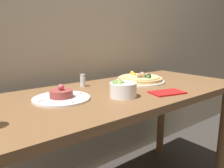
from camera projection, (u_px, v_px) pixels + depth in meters
name	position (u px, v px, depth m)	size (l,w,h in m)	color
dining_table	(121.00, 108.00, 1.19)	(1.48, 0.64, 0.73)	brown
pizza_plate	(140.00, 79.00, 1.37)	(0.30, 0.30, 0.07)	white
tartare_plate	(61.00, 97.00, 0.98)	(0.26, 0.26, 0.07)	white
small_bowl	(122.00, 89.00, 1.02)	(0.13, 0.13, 0.08)	white
napkin	(167.00, 93.00, 1.09)	(0.19, 0.14, 0.01)	red
salt_shaker	(83.00, 81.00, 1.24)	(0.03, 0.03, 0.07)	silver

